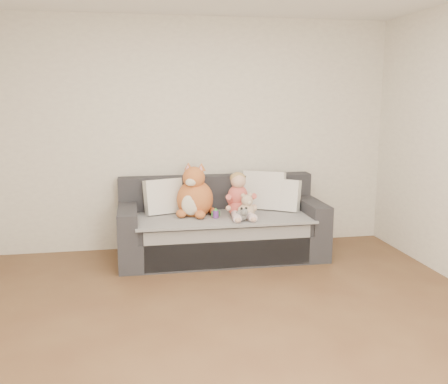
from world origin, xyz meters
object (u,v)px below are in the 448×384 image
Objects in this scene: sofa at (221,228)px; toddler at (239,198)px; teddy_bear at (247,208)px; sippy_cup at (216,213)px; plush_cat at (195,196)px.

toddler is at bearing -40.76° from sofa.
sofa is at bearing 113.80° from teddy_bear.
sofa is 20.33× the size of sippy_cup.
toddler reaches higher than sippy_cup.
teddy_bear is (0.23, -0.28, 0.27)m from sofa.
sofa is 0.45m from teddy_bear.
teddy_bear is at bearing -67.20° from toddler.
sippy_cup is (0.20, -0.15, -0.16)m from plush_cat.
teddy_bear is at bearing -15.41° from sippy_cup.
sofa is at bearing 31.32° from plush_cat.
sippy_cup is at bearing 148.94° from teddy_bear.
plush_cat reaches higher than sippy_cup.
toddler reaches higher than sofa.
sippy_cup is at bearing -13.02° from plush_cat.
plush_cat reaches higher than sofa.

